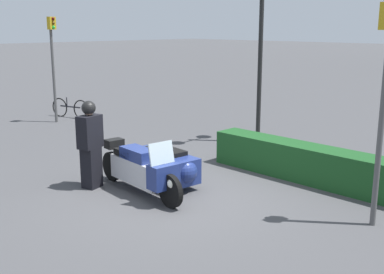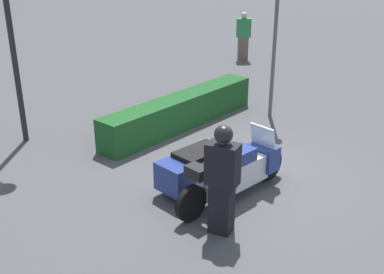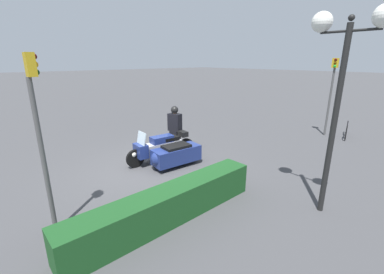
{
  "view_description": "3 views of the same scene",
  "coord_description": "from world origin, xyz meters",
  "px_view_note": "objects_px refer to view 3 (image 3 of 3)",
  "views": [
    {
      "loc": [
        6.3,
        -5.83,
        3.14
      ],
      "look_at": [
        -0.16,
        0.6,
        1.03
      ],
      "focal_mm": 45.0,
      "sensor_mm": 36.0,
      "label": 1
    },
    {
      "loc": [
        -6.59,
        -4.55,
        4.2
      ],
      "look_at": [
        -1.15,
        0.16,
        1.16
      ],
      "focal_mm": 45.0,
      "sensor_mm": 36.0,
      "label": 2
    },
    {
      "loc": [
        4.11,
        6.54,
        3.36
      ],
      "look_at": [
        -1.08,
        0.71,
        1.0
      ],
      "focal_mm": 24.0,
      "sensor_mm": 36.0,
      "label": 3
    }
  ],
  "objects_px": {
    "traffic_light_near": "(39,122)",
    "bicycle_parked": "(347,130)",
    "traffic_light_far": "(332,86)",
    "hedge_bush_curbside": "(168,205)",
    "twin_lamp_post": "(346,53)",
    "police_motorcycle": "(167,151)",
    "officer_rider": "(175,128)"
  },
  "relations": [
    {
      "from": "police_motorcycle",
      "to": "traffic_light_far",
      "type": "bearing_deg",
      "value": 169.7
    },
    {
      "from": "traffic_light_near",
      "to": "traffic_light_far",
      "type": "bearing_deg",
      "value": -3.33
    },
    {
      "from": "twin_lamp_post",
      "to": "traffic_light_near",
      "type": "xyz_separation_m",
      "value": [
        4.79,
        -3.26,
        -1.21
      ]
    },
    {
      "from": "officer_rider",
      "to": "bicycle_parked",
      "type": "bearing_deg",
      "value": -43.34
    },
    {
      "from": "traffic_light_far",
      "to": "police_motorcycle",
      "type": "bearing_deg",
      "value": -30.68
    },
    {
      "from": "hedge_bush_curbside",
      "to": "traffic_light_far",
      "type": "distance_m",
      "value": 9.53
    },
    {
      "from": "twin_lamp_post",
      "to": "traffic_light_far",
      "type": "xyz_separation_m",
      "value": [
        -6.45,
        -2.51,
        -1.24
      ]
    },
    {
      "from": "traffic_light_near",
      "to": "bicycle_parked",
      "type": "bearing_deg",
      "value": -6.91
    },
    {
      "from": "traffic_light_near",
      "to": "twin_lamp_post",
      "type": "bearing_deg",
      "value": -33.72
    },
    {
      "from": "police_motorcycle",
      "to": "traffic_light_far",
      "type": "relative_size",
      "value": 0.76
    },
    {
      "from": "twin_lamp_post",
      "to": "traffic_light_far",
      "type": "bearing_deg",
      "value": -158.74
    },
    {
      "from": "traffic_light_far",
      "to": "bicycle_parked",
      "type": "height_order",
      "value": "traffic_light_far"
    },
    {
      "from": "traffic_light_near",
      "to": "traffic_light_far",
      "type": "relative_size",
      "value": 1.02
    },
    {
      "from": "officer_rider",
      "to": "traffic_light_near",
      "type": "distance_m",
      "value": 5.4
    },
    {
      "from": "traffic_light_near",
      "to": "bicycle_parked",
      "type": "xyz_separation_m",
      "value": [
        -11.66,
        1.51,
        -1.96
      ]
    },
    {
      "from": "officer_rider",
      "to": "bicycle_parked",
      "type": "distance_m",
      "value": 7.83
    },
    {
      "from": "twin_lamp_post",
      "to": "traffic_light_near",
      "type": "bearing_deg",
      "value": -34.17
    },
    {
      "from": "bicycle_parked",
      "to": "officer_rider",
      "type": "bearing_deg",
      "value": -44.49
    },
    {
      "from": "police_motorcycle",
      "to": "hedge_bush_curbside",
      "type": "relative_size",
      "value": 0.57
    },
    {
      "from": "police_motorcycle",
      "to": "hedge_bush_curbside",
      "type": "height_order",
      "value": "police_motorcycle"
    },
    {
      "from": "police_motorcycle",
      "to": "officer_rider",
      "type": "distance_m",
      "value": 1.38
    },
    {
      "from": "officer_rider",
      "to": "police_motorcycle",
      "type": "bearing_deg",
      "value": -154.75
    },
    {
      "from": "traffic_light_near",
      "to": "traffic_light_far",
      "type": "distance_m",
      "value": 11.27
    },
    {
      "from": "police_motorcycle",
      "to": "traffic_light_far",
      "type": "distance_m",
      "value": 7.96
    },
    {
      "from": "officer_rider",
      "to": "twin_lamp_post",
      "type": "height_order",
      "value": "twin_lamp_post"
    },
    {
      "from": "police_motorcycle",
      "to": "bicycle_parked",
      "type": "bearing_deg",
      "value": 165.42
    },
    {
      "from": "twin_lamp_post",
      "to": "officer_rider",
      "type": "bearing_deg",
      "value": -89.64
    },
    {
      "from": "officer_rider",
      "to": "traffic_light_far",
      "type": "distance_m",
      "value": 7.23
    },
    {
      "from": "traffic_light_far",
      "to": "bicycle_parked",
      "type": "relative_size",
      "value": 2.13
    },
    {
      "from": "officer_rider",
      "to": "twin_lamp_post",
      "type": "relative_size",
      "value": 0.41
    },
    {
      "from": "bicycle_parked",
      "to": "hedge_bush_curbside",
      "type": "bearing_deg",
      "value": -18.09
    },
    {
      "from": "traffic_light_near",
      "to": "bicycle_parked",
      "type": "relative_size",
      "value": 2.17
    }
  ]
}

